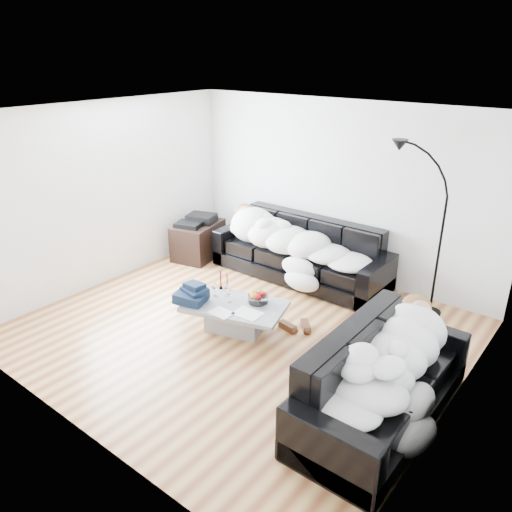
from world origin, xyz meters
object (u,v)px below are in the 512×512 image
Objects in this scene: candle_right at (227,281)px; shoes at (296,326)px; sofa_right at (384,378)px; sleeper_back at (299,238)px; sleeper_right at (386,359)px; floor_lamp at (440,244)px; candle_left at (221,280)px; wine_glass_c at (229,296)px; wine_glass_a at (226,290)px; av_cabinet at (198,240)px; sofa_back at (300,250)px; coffee_table at (235,317)px; fruit_bowl at (258,297)px; wine_glass_b at (215,290)px; stereo at (197,220)px.

candle_right is 0.53× the size of shoes.
sleeper_back is at bearing 48.35° from sofa_right.
sleeper_right is 0.94× the size of floor_lamp.
sleeper_right reaches higher than candle_left.
wine_glass_a is at bearing 143.46° from wine_glass_c.
av_cabinet is at bearing 66.79° from sleeper_right.
shoes is at bearing 12.90° from candle_right.
floor_lamp is (-0.36, 2.27, 0.54)m from sofa_right.
wine_glass_a is at bearing -133.07° from shoes.
sofa_back is 1.81m from av_cabinet.
sofa_right is 12.95× the size of wine_glass_a.
av_cabinet is (-1.78, 1.31, -0.14)m from wine_glass_a.
coffee_table is (-2.10, 0.35, -0.47)m from sleeper_right.
shoes is at bearing 32.67° from fruit_bowl.
sleeper_back is 2.01m from floor_lamp.
sofa_right reaches higher than wine_glass_a.
sofa_right is 0.93× the size of sleeper_back.
shoes is (0.82, 0.37, -0.39)m from wine_glass_a.
sofa_back reaches higher than sofa_right.
wine_glass_a is at bearing -30.20° from candle_left.
sleeper_back is 12.77× the size of wine_glass_b.
coffee_table is at bearing 2.70° from wine_glass_c.
sofa_right is at bearing -41.65° from sleeper_back.
av_cabinet reaches higher than coffee_table.
sofa_back is 1.59m from shoes.
sleeper_back is 1.89× the size of coffee_table.
floor_lamp is (1.97, 1.82, 0.53)m from wine_glass_a.
candle_left is at bearing 179.77° from fruit_bowl.
coffee_table is at bearing 80.56° from sofa_right.
wine_glass_c is 0.09× the size of floor_lamp.
stereo is at bearing 144.85° from coffee_table.
sleeper_back is 3.12m from sleeper_right.
shoes is 2.77m from av_cabinet.
sleeper_back is at bearing -2.60° from av_cabinet.
stereo is (-1.92, 1.41, 0.21)m from wine_glass_c.
floor_lamp is (3.75, 0.51, 0.68)m from av_cabinet.
wine_glass_a is at bearing 79.01° from sofa_right.
floor_lamp reaches higher than shoes.
sleeper_right is 2.32m from floor_lamp.
sofa_right is 11.88× the size of wine_glass_b.
wine_glass_c is 0.68× the size of candle_left.
wine_glass_c is at bearing -3.00° from wine_glass_b.
wine_glass_a is (0.01, -1.67, -0.01)m from sofa_back.
sofa_back reaches higher than stereo.
wine_glass_b reaches higher than wine_glass_a.
shoes is 2.07m from floor_lamp.
stereo is at bearing 145.14° from candle_right.
wine_glass_b is at bearing -87.44° from candle_right.
shoes is (0.92, 0.46, -0.40)m from wine_glass_b.
av_cabinet is (-1.92, 1.41, -0.15)m from wine_glass_c.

